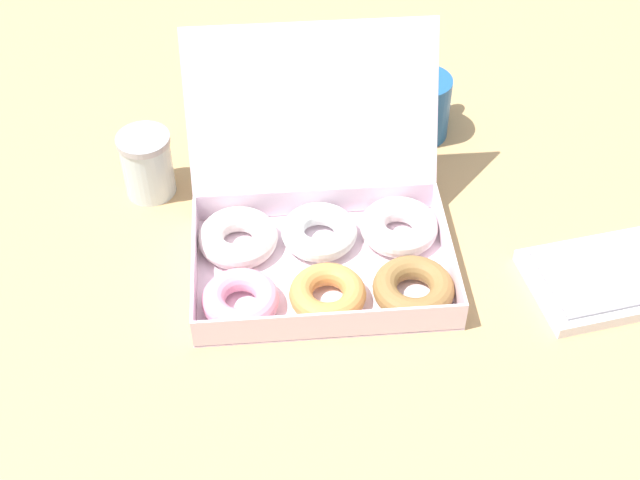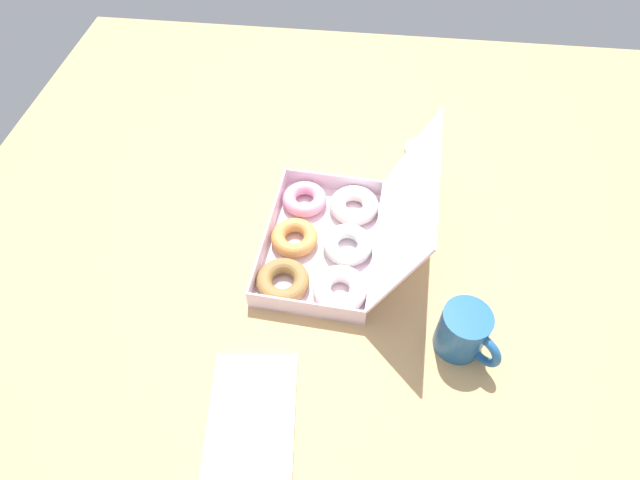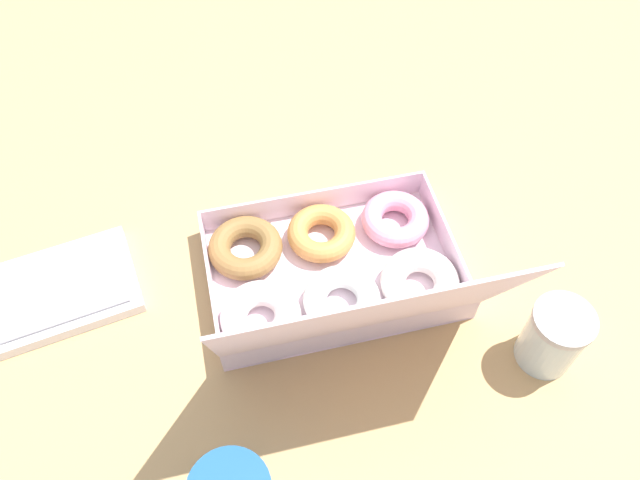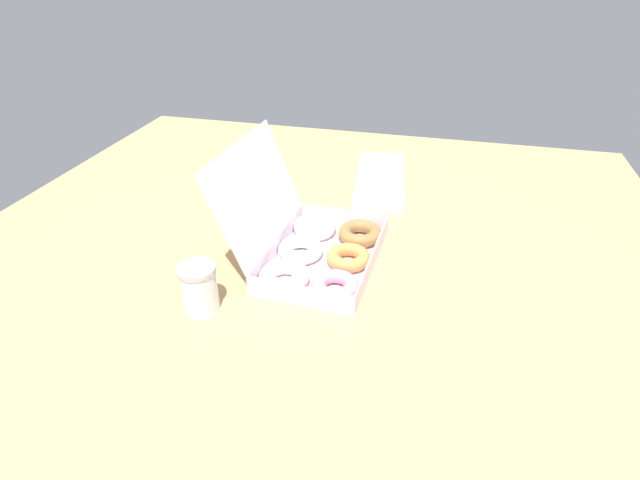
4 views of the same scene
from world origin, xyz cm
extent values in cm
cube|color=tan|center=(0.00, 0.00, -1.00)|extent=(180.00, 180.00, 2.00)
cube|color=white|center=(-1.77, -3.61, 0.20)|extent=(36.37, 25.71, 0.40)
cube|color=white|center=(-19.02, -2.53, 2.68)|extent=(1.86, 23.56, 4.56)
cube|color=white|center=(15.49, -4.68, 2.68)|extent=(1.86, 23.56, 4.56)
cube|color=white|center=(-2.49, -15.17, 2.68)|extent=(34.13, 2.52, 4.56)
cube|color=white|center=(-1.05, 7.96, 2.68)|extent=(34.13, 2.52, 4.56)
cube|color=white|center=(-0.76, 12.59, 15.88)|extent=(35.48, 11.40, 21.99)
torus|color=pink|center=(-13.39, -8.75, 2.09)|extent=(11.89, 11.89, 3.14)
torus|color=#D68C46|center=(-1.94, -9.43, 2.09)|extent=(12.97, 12.97, 3.13)
torus|color=olive|center=(9.44, -10.13, 2.09)|extent=(15.40, 15.40, 3.27)
torus|color=white|center=(-12.76, 2.74, 2.09)|extent=(14.38, 14.38, 3.60)
torus|color=silver|center=(-1.36, 2.24, 2.09)|extent=(12.97, 12.97, 3.28)
torus|color=silver|center=(9.97, 1.61, 2.09)|extent=(15.29, 15.29, 3.65)
cube|color=white|center=(45.79, -10.23, 0.90)|extent=(41.74, 18.78, 1.80)
cube|color=#99959A|center=(45.79, -10.23, 2.00)|extent=(38.28, 16.11, 0.40)
cylinder|color=#215C99|center=(18.28, 24.62, 5.19)|extent=(8.96, 8.96, 10.38)
torus|color=#215C99|center=(21.59, 28.09, 5.19)|extent=(6.29, 6.49, 7.42)
cylinder|color=black|center=(18.28, 24.62, 8.51)|extent=(7.88, 7.88, 0.62)
cylinder|color=silver|center=(-24.81, 16.88, 4.60)|extent=(7.43, 7.43, 9.21)
cylinder|color=#B2B2B7|center=(-24.81, 16.88, 9.71)|extent=(7.81, 7.81, 1.00)
camera|label=1|loc=(-14.21, -86.05, 89.96)|focal=50.00mm
camera|label=2|loc=(63.52, 3.71, 87.26)|focal=28.00mm
camera|label=3|loc=(13.99, 42.87, 76.67)|focal=35.00mm
camera|label=4|loc=(-97.24, -26.20, 65.77)|focal=28.00mm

